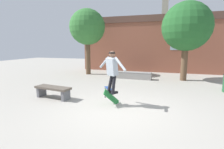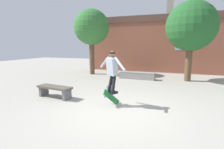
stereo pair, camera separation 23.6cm
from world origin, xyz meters
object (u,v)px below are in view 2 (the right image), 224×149
at_px(park_bench, 55,89).
at_px(skater, 112,69).
at_px(tree_left, 91,28).
at_px(skate_ledge, 137,75).
at_px(skateboard_resting, 110,88).
at_px(tree_right, 191,27).
at_px(skateboard_flipping, 112,98).

height_order(park_bench, skater, skater).
relative_size(tree_left, skate_ledge, 2.09).
xyz_separation_m(skate_ledge, skateboard_resting, (-0.62, -3.04, -0.15)).
height_order(tree_left, park_bench, tree_left).
distance_m(tree_right, skateboard_resting, 5.78).
xyz_separation_m(tree_left, skate_ledge, (3.46, -0.86, -3.06)).
distance_m(tree_left, skateboard_flipping, 7.54).
relative_size(park_bench, skateboard_resting, 2.03).
bearing_deg(skater, park_bench, 118.60).
height_order(skater, skateboard_flipping, skater).
bearing_deg(skater, tree_left, 62.53).
bearing_deg(park_bench, skateboard_flipping, 5.92).
height_order(tree_left, skateboard_flipping, tree_left).
xyz_separation_m(park_bench, skate_ledge, (2.26, 4.94, -0.11)).
bearing_deg(skateboard_flipping, skateboard_resting, 51.44).
distance_m(tree_right, tree_left, 6.37).
xyz_separation_m(park_bench, skateboard_resting, (1.64, 1.90, -0.26)).
relative_size(skater, skateboard_flipping, 2.02).
bearing_deg(skateboard_resting, tree_right, -79.67).
bearing_deg(park_bench, skater, 5.68).
distance_m(tree_left, skater, 7.21).
bearing_deg(skater, tree_right, 4.40).
bearing_deg(tree_left, skater, -58.30).
height_order(skate_ledge, skateboard_resting, skate_ledge).
bearing_deg(tree_right, skateboard_flipping, -116.67).
bearing_deg(tree_left, tree_right, -3.95).
xyz_separation_m(skater, skateboard_flipping, (-0.02, 0.01, -1.01)).
bearing_deg(tree_right, skater, -116.44).
distance_m(park_bench, skateboard_resting, 2.52).
bearing_deg(park_bench, skate_ledge, 73.35).
relative_size(skate_ledge, skateboard_flipping, 3.06).
distance_m(park_bench, skater, 2.62).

